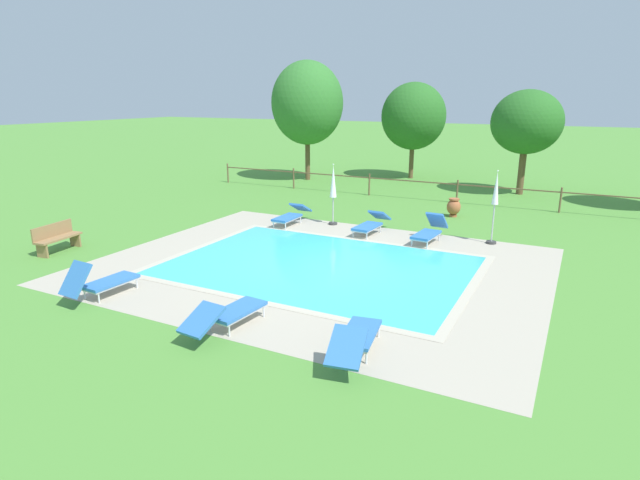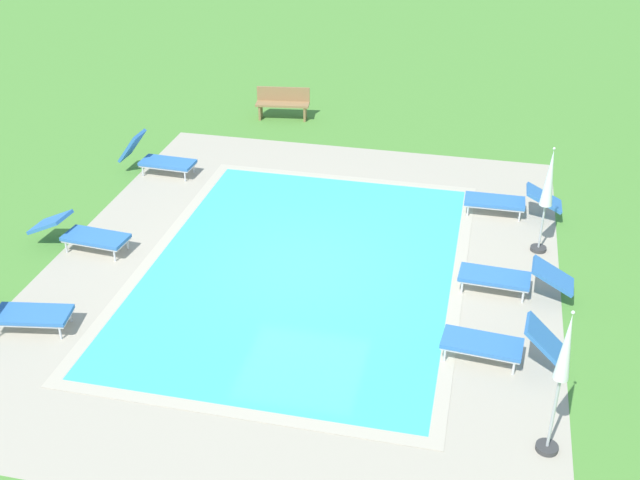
% 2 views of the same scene
% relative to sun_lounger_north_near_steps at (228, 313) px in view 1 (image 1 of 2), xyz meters
% --- Properties ---
extents(ground_plane, '(160.00, 160.00, 0.00)m').
position_rel_sun_lounger_north_near_steps_xyz_m(ground_plane, '(-0.22, 4.51, -0.35)').
color(ground_plane, '#518E38').
extents(pool_deck_paving, '(12.23, 9.84, 0.01)m').
position_rel_sun_lounger_north_near_steps_xyz_m(pool_deck_paving, '(-0.22, 4.51, -0.35)').
color(pool_deck_paving, '#B2A893').
rests_on(pool_deck_paving, ground).
extents(swimming_pool_water, '(8.20, 5.81, 0.01)m').
position_rel_sun_lounger_north_near_steps_xyz_m(swimming_pool_water, '(-0.22, 4.51, -0.35)').
color(swimming_pool_water, '#42CCD6').
rests_on(swimming_pool_water, ground).
extents(pool_coping_rim, '(8.68, 6.29, 0.01)m').
position_rel_sun_lounger_north_near_steps_xyz_m(pool_coping_rim, '(-0.22, 4.51, -0.34)').
color(pool_coping_rim, '#C0B59F').
rests_on(pool_coping_rim, ground).
extents(sun_lounger_north_near_steps, '(0.78, 2.12, 0.70)m').
position_rel_sun_lounger_north_near_steps_xyz_m(sun_lounger_north_near_steps, '(0.00, 0.00, 0.00)').
color(sun_lounger_north_near_steps, '#3370BC').
rests_on(sun_lounger_north_near_steps, ground).
extents(sun_lounger_north_mid, '(0.69, 1.86, 1.01)m').
position_rel_sun_lounger_north_near_steps_xyz_m(sun_lounger_north_mid, '(-3.74, 0.04, 0.05)').
color(sun_lounger_north_mid, '#3370BC').
rests_on(sun_lounger_north_mid, ground).
extents(sun_lounger_north_far, '(0.60, 2.07, 0.72)m').
position_rel_sun_lounger_north_near_steps_xyz_m(sun_lounger_north_far, '(-3.39, 8.39, 0.00)').
color(sun_lounger_north_far, '#3370BC').
rests_on(sun_lounger_north_far, ground).
extents(sun_lounger_north_end, '(0.93, 2.12, 0.76)m').
position_rel_sun_lounger_north_near_steps_xyz_m(sun_lounger_north_end, '(2.79, 0.18, 0.01)').
color(sun_lounger_north_end, '#3370BC').
rests_on(sun_lounger_north_end, ground).
extents(sun_lounger_south_near_corner, '(0.77, 1.99, 0.91)m').
position_rel_sun_lounger_north_near_steps_xyz_m(sun_lounger_south_near_corner, '(1.89, 8.34, 0.03)').
color(sun_lounger_south_near_corner, '#3370BC').
rests_on(sun_lounger_south_near_corner, ground).
extents(sun_lounger_south_far, '(0.73, 2.09, 0.73)m').
position_rel_sun_lounger_north_near_steps_xyz_m(sun_lounger_south_far, '(-0.22, 8.49, 0.00)').
color(sun_lounger_south_far, '#3370BC').
rests_on(sun_lounger_south_far, ground).
extents(patio_umbrella_closed_row_west, '(0.32, 0.32, 2.27)m').
position_rel_sun_lounger_north_near_steps_xyz_m(patio_umbrella_closed_row_west, '(-1.96, 9.04, 1.10)').
color(patio_umbrella_closed_row_west, '#383838').
rests_on(patio_umbrella_closed_row_west, ground).
extents(patio_umbrella_closed_row_centre, '(0.32, 0.32, 2.40)m').
position_rel_sun_lounger_north_near_steps_xyz_m(patio_umbrella_closed_row_centre, '(3.75, 9.07, 1.18)').
color(patio_umbrella_closed_row_centre, '#383838').
rests_on(patio_umbrella_closed_row_centre, ground).
extents(wooden_bench_lawn_side, '(0.64, 1.55, 0.87)m').
position_rel_sun_lounger_north_near_steps_xyz_m(wooden_bench_lawn_side, '(-8.01, 2.04, 0.11)').
color(wooden_bench_lawn_side, '#937047').
rests_on(wooden_bench_lawn_side, ground).
extents(terracotta_urn_near_fence, '(0.54, 0.54, 0.74)m').
position_rel_sun_lounger_north_near_steps_xyz_m(terracotta_urn_near_fence, '(1.74, 12.40, 0.04)').
color(terracotta_urn_near_fence, '#A85B38').
rests_on(terracotta_urn_near_fence, ground).
extents(perimeter_fence, '(21.11, 0.08, 1.05)m').
position_rel_sun_lounger_north_near_steps_xyz_m(perimeter_fence, '(-0.85, 15.12, 0.36)').
color(perimeter_fence, brown).
rests_on(perimeter_fence, ground).
extents(tree_far_west, '(3.98, 3.98, 6.54)m').
position_rel_sun_lounger_north_near_steps_xyz_m(tree_far_west, '(-7.91, 18.03, 3.90)').
color(tree_far_west, brown).
rests_on(tree_far_west, ground).
extents(tree_west_mid, '(3.29, 3.29, 4.95)m').
position_rel_sun_lounger_north_near_steps_xyz_m(tree_west_mid, '(3.48, 18.78, 3.08)').
color(tree_west_mid, brown).
rests_on(tree_west_mid, ground).
extents(tree_far_east, '(3.63, 3.63, 5.41)m').
position_rel_sun_lounger_north_near_steps_xyz_m(tree_far_east, '(-2.81, 21.28, 3.17)').
color(tree_far_east, brown).
rests_on(tree_far_east, ground).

